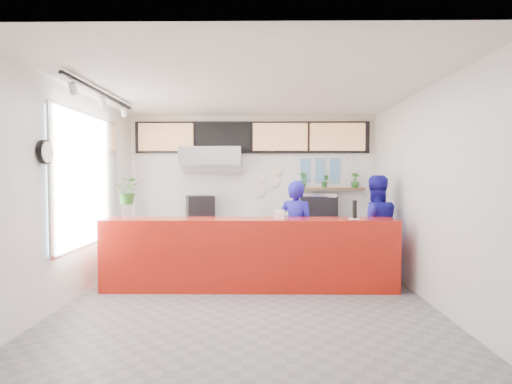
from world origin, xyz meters
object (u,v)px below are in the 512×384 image
at_px(staff_center, 296,231).
at_px(staff_right, 375,228).
at_px(pepper_mill, 355,209).
at_px(panini_oven, 200,207).
at_px(espresso_machine, 320,207).
at_px(service_counter, 249,254).

height_order(staff_center, staff_right, staff_right).
relative_size(staff_center, staff_right, 0.95).
height_order(staff_right, pepper_mill, staff_right).
relative_size(panini_oven, espresso_machine, 0.72).
bearing_deg(staff_right, pepper_mill, 51.09).
bearing_deg(staff_right, espresso_machine, -59.58).
bearing_deg(pepper_mill, panini_oven, 144.82).
relative_size(service_counter, espresso_machine, 6.25).
relative_size(service_counter, pepper_mill, 16.40).
bearing_deg(staff_center, staff_right, -150.71).
distance_m(espresso_machine, staff_center, 1.50).
distance_m(service_counter, staff_right, 2.21).
bearing_deg(panini_oven, staff_center, -53.02).
height_order(service_counter, pepper_mill, pepper_mill).
bearing_deg(service_counter, panini_oven, 119.94).
xyz_separation_m(panini_oven, pepper_mill, (2.65, -1.87, 0.12)).
bearing_deg(espresso_machine, service_counter, -115.49).
height_order(service_counter, staff_right, staff_right).
bearing_deg(pepper_mill, service_counter, 177.67).
bearing_deg(service_counter, staff_center, 30.50).
xyz_separation_m(panini_oven, staff_center, (1.80, -1.35, -0.29)).
xyz_separation_m(service_counter, pepper_mill, (1.61, -0.07, 0.70)).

